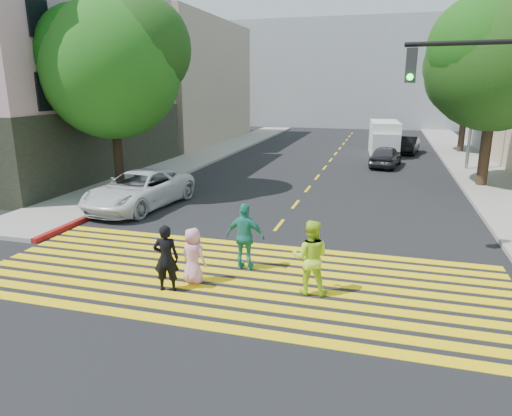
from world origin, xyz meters
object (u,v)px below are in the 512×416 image
at_px(pedestrian_extra, 245,237).
at_px(white_van, 384,139).
at_px(tree_right_far, 471,70).
at_px(pedestrian_man, 166,258).
at_px(dark_car_parked, 408,145).
at_px(pedestrian_woman, 310,257).
at_px(tree_right_near, 499,54).
at_px(tree_left, 113,61).
at_px(silver_car, 390,136).
at_px(pedestrian_child, 193,256).
at_px(white_sedan, 139,190).
at_px(dark_car_near, 386,156).

xyz_separation_m(pedestrian_extra, white_van, (3.27, 22.47, 0.20)).
distance_m(tree_right_far, pedestrian_man, 28.83).
xyz_separation_m(pedestrian_man, dark_car_parked, (6.33, 25.42, -0.22)).
bearing_deg(pedestrian_woman, tree_right_near, -118.48).
bearing_deg(dark_car_parked, pedestrian_man, -94.69).
distance_m(tree_left, silver_car, 25.73).
relative_size(pedestrian_child, dark_car_parked, 0.39).
distance_m(tree_right_far, dark_car_parked, 6.49).
distance_m(tree_right_near, pedestrian_extra, 15.92).
relative_size(tree_right_far, white_sedan, 1.63).
distance_m(pedestrian_man, white_van, 24.71).
xyz_separation_m(tree_right_far, white_van, (-5.41, -2.29, -4.68)).
height_order(pedestrian_man, pedestrian_child, pedestrian_man).
height_order(tree_right_near, pedestrian_child, tree_right_near).
bearing_deg(dark_car_parked, pedestrian_woman, -87.74).
distance_m(pedestrian_extra, dark_car_near, 17.78).
bearing_deg(pedestrian_woman, white_van, -97.89).
distance_m(tree_left, pedestrian_woman, 13.55).
xyz_separation_m(dark_car_near, silver_car, (0.29, 11.83, -0.02)).
height_order(tree_right_far, white_van, tree_right_far).
bearing_deg(dark_car_near, white_van, -78.97).
xyz_separation_m(pedestrian_woman, white_van, (1.38, 23.47, 0.21)).
distance_m(pedestrian_child, white_sedan, 7.89).
height_order(pedestrian_woman, pedestrian_extra, pedestrian_extra).
relative_size(tree_right_near, pedestrian_extra, 5.03).
height_order(tree_right_near, pedestrian_man, tree_right_near).
distance_m(tree_right_far, white_van, 7.51).
bearing_deg(white_van, dark_car_parked, 30.49).
distance_m(pedestrian_extra, white_sedan, 7.73).
bearing_deg(silver_car, tree_left, 59.78).
bearing_deg(tree_left, white_van, 54.10).
relative_size(pedestrian_man, pedestrian_child, 1.16).
relative_size(tree_left, tree_right_near, 0.94).
relative_size(tree_right_near, pedestrian_child, 6.39).
height_order(pedestrian_woman, dark_car_near, pedestrian_woman).
bearing_deg(tree_right_near, tree_right_far, 86.73).
bearing_deg(tree_right_far, tree_left, -133.07).
distance_m(tree_left, white_sedan, 5.76).
xyz_separation_m(tree_left, white_sedan, (2.02, -2.02, -5.01)).
relative_size(pedestrian_man, dark_car_parked, 0.45).
bearing_deg(pedestrian_child, tree_right_far, -94.15).
relative_size(white_sedan, silver_car, 1.22).
distance_m(pedestrian_extra, silver_car, 29.51).
xyz_separation_m(pedestrian_woman, silver_car, (1.84, 30.27, -0.28)).
relative_size(tree_left, white_van, 1.69).
distance_m(tree_right_near, pedestrian_child, 17.44).
bearing_deg(white_van, tree_left, -130.36).
distance_m(tree_right_near, tree_right_far, 12.04).
relative_size(tree_right_far, dark_car_near, 2.26).
bearing_deg(tree_right_far, silver_car, 137.64).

